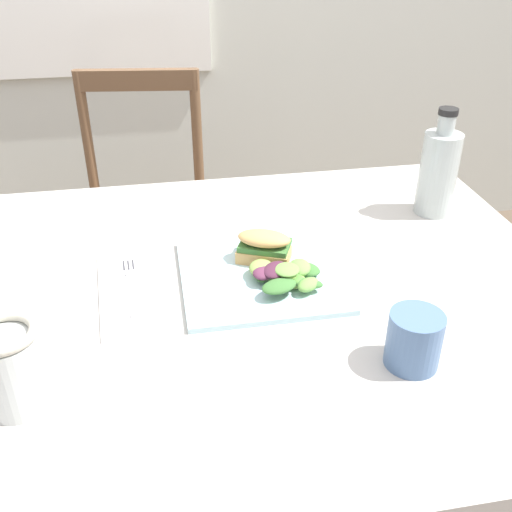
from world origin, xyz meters
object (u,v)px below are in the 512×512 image
(dining_table, at_px, (247,348))
(fork_on_napkin, at_px, (131,284))
(chair_wooden_far, at_px, (144,219))
(mason_jar_iced_tea, at_px, (13,371))
(bottle_cold_brew, at_px, (437,176))
(sandwich_half_front, at_px, (264,246))
(plate_lunch, at_px, (260,275))
(cup_extra_side, at_px, (414,340))

(dining_table, distance_m, fork_on_napkin, 0.24)
(chair_wooden_far, relative_size, mason_jar_iced_tea, 7.32)
(fork_on_napkin, xyz_separation_m, bottle_cold_brew, (0.62, 0.17, 0.07))
(dining_table, relative_size, chair_wooden_far, 1.29)
(bottle_cold_brew, bearing_deg, sandwich_half_front, -159.56)
(plate_lunch, xyz_separation_m, cup_extra_side, (0.17, -0.25, 0.04))
(chair_wooden_far, bearing_deg, dining_table, -77.92)
(bottle_cold_brew, height_order, mason_jar_iced_tea, bottle_cold_brew)
(chair_wooden_far, distance_m, sandwich_half_front, 0.88)
(dining_table, distance_m, chair_wooden_far, 0.89)
(dining_table, bearing_deg, plate_lunch, 41.00)
(chair_wooden_far, xyz_separation_m, mason_jar_iced_tea, (-0.15, -1.06, 0.35))
(bottle_cold_brew, bearing_deg, dining_table, -153.87)
(chair_wooden_far, bearing_deg, cup_extra_side, -70.61)
(dining_table, height_order, sandwich_half_front, sandwich_half_front)
(sandwich_half_front, bearing_deg, fork_on_napkin, -172.60)
(dining_table, bearing_deg, cup_extra_side, -48.97)
(dining_table, xyz_separation_m, sandwich_half_front, (0.04, 0.07, 0.17))
(chair_wooden_far, relative_size, bottle_cold_brew, 3.97)
(cup_extra_side, bearing_deg, sandwich_half_front, 117.62)
(dining_table, relative_size, mason_jar_iced_tea, 9.47)
(dining_table, relative_size, bottle_cold_brew, 5.14)
(bottle_cold_brew, bearing_deg, cup_extra_side, -117.77)
(cup_extra_side, bearing_deg, mason_jar_iced_tea, 178.23)
(sandwich_half_front, bearing_deg, dining_table, -123.32)
(sandwich_half_front, height_order, cup_extra_side, cup_extra_side)
(chair_wooden_far, xyz_separation_m, plate_lunch, (0.21, -0.83, 0.30))
(fork_on_napkin, bearing_deg, cup_extra_side, -34.20)
(sandwich_half_front, xyz_separation_m, mason_jar_iced_tea, (-0.37, -0.28, 0.02))
(plate_lunch, bearing_deg, mason_jar_iced_tea, -146.74)
(fork_on_napkin, relative_size, cup_extra_side, 2.26)
(plate_lunch, distance_m, cup_extra_side, 0.31)
(dining_table, relative_size, cup_extra_side, 13.71)
(sandwich_half_front, height_order, mason_jar_iced_tea, mason_jar_iced_tea)
(dining_table, xyz_separation_m, bottle_cold_brew, (0.43, 0.21, 0.21))
(chair_wooden_far, xyz_separation_m, sandwich_half_front, (0.23, -0.79, 0.33))
(dining_table, relative_size, plate_lunch, 4.18)
(plate_lunch, distance_m, sandwich_half_front, 0.06)
(mason_jar_iced_tea, bearing_deg, dining_table, 32.50)
(mason_jar_iced_tea, bearing_deg, sandwich_half_front, 36.52)
(plate_lunch, xyz_separation_m, bottle_cold_brew, (0.40, 0.18, 0.07))
(sandwich_half_front, xyz_separation_m, bottle_cold_brew, (0.38, 0.14, 0.04))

